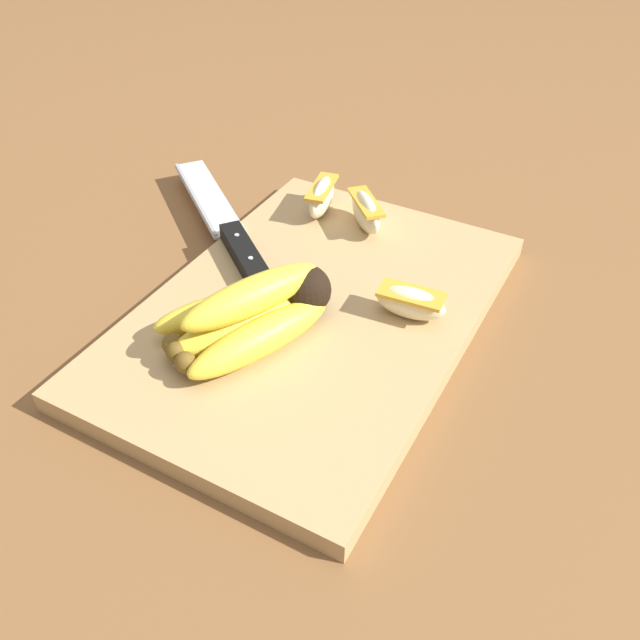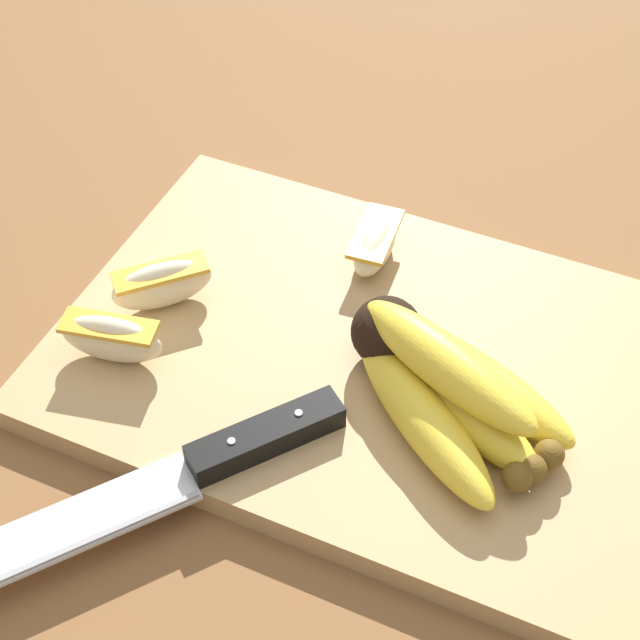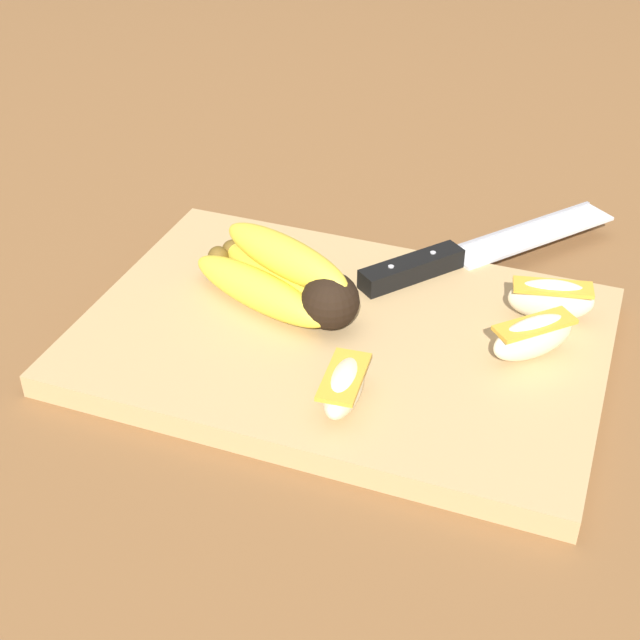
{
  "view_description": "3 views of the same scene",
  "coord_description": "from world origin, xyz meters",
  "px_view_note": "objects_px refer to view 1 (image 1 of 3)",
  "views": [
    {
      "loc": [
        0.44,
        0.23,
        0.42
      ],
      "look_at": [
        0.04,
        0.01,
        0.03
      ],
      "focal_mm": 37.84,
      "sensor_mm": 36.0,
      "label": 1
    },
    {
      "loc": [
        0.15,
        -0.41,
        0.51
      ],
      "look_at": [
        -0.02,
        -0.03,
        0.06
      ],
      "focal_mm": 53.35,
      "sensor_mm": 36.0,
      "label": 2
    },
    {
      "loc": [
        -0.18,
        0.55,
        0.45
      ],
      "look_at": [
        0.02,
        0.01,
        0.05
      ],
      "focal_mm": 51.03,
      "sensor_mm": 36.0,
      "label": 3
    }
  ],
  "objects_px": {
    "apple_wedge_near": "(411,302)",
    "apple_wedge_far": "(366,211)",
    "banana_bunch": "(255,313)",
    "chefs_knife": "(230,232)",
    "apple_wedge_middle": "(322,196)"
  },
  "relations": [
    {
      "from": "chefs_knife",
      "to": "apple_wedge_near",
      "type": "distance_m",
      "value": 0.22
    },
    {
      "from": "banana_bunch",
      "to": "apple_wedge_near",
      "type": "distance_m",
      "value": 0.14
    },
    {
      "from": "banana_bunch",
      "to": "chefs_knife",
      "type": "relative_size",
      "value": 0.68
    },
    {
      "from": "apple_wedge_near",
      "to": "banana_bunch",
      "type": "bearing_deg",
      "value": -51.01
    },
    {
      "from": "banana_bunch",
      "to": "apple_wedge_middle",
      "type": "relative_size",
      "value": 2.27
    },
    {
      "from": "banana_bunch",
      "to": "apple_wedge_near",
      "type": "xyz_separation_m",
      "value": [
        -0.09,
        0.11,
        -0.01
      ]
    },
    {
      "from": "banana_bunch",
      "to": "chefs_knife",
      "type": "bearing_deg",
      "value": -137.16
    },
    {
      "from": "apple_wedge_near",
      "to": "apple_wedge_far",
      "type": "distance_m",
      "value": 0.16
    },
    {
      "from": "chefs_knife",
      "to": "apple_wedge_far",
      "type": "distance_m",
      "value": 0.15
    },
    {
      "from": "banana_bunch",
      "to": "apple_wedge_middle",
      "type": "distance_m",
      "value": 0.22
    },
    {
      "from": "apple_wedge_near",
      "to": "apple_wedge_middle",
      "type": "distance_m",
      "value": 0.2
    },
    {
      "from": "chefs_knife",
      "to": "apple_wedge_middle",
      "type": "distance_m",
      "value": 0.11
    },
    {
      "from": "banana_bunch",
      "to": "apple_wedge_middle",
      "type": "height_order",
      "value": "banana_bunch"
    },
    {
      "from": "apple_wedge_near",
      "to": "chefs_knife",
      "type": "bearing_deg",
      "value": -97.56
    },
    {
      "from": "banana_bunch",
      "to": "chefs_knife",
      "type": "xyz_separation_m",
      "value": [
        -0.12,
        -0.11,
        -0.02
      ]
    }
  ]
}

